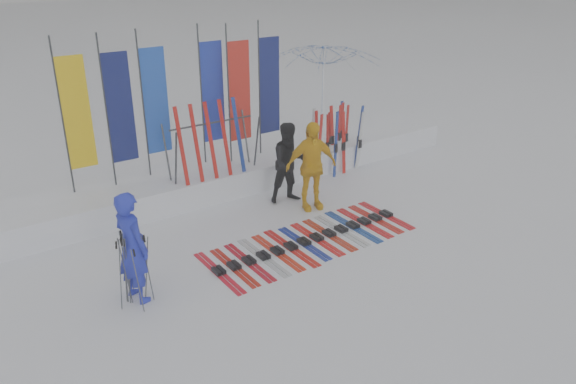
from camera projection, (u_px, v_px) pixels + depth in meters
ground at (331, 277)px, 9.85m from camera, size 120.00×120.00×0.00m
snow_bank at (208, 179)px, 13.19m from camera, size 14.00×1.60×0.60m
person_blue at (132, 247)px, 8.89m from camera, size 0.61×0.78×1.90m
person_black at (290, 163)px, 12.44m from camera, size 1.01×0.85×1.84m
person_yellow at (311, 166)px, 12.08m from camera, size 1.24×0.74×1.97m
tent_canopy at (324, 92)px, 16.30m from camera, size 3.36×3.42×2.90m
ski_row at (310, 240)px, 11.01m from camera, size 4.24×1.70×0.07m
pole_cluster at (132, 268)px, 8.94m from camera, size 0.55×0.81×1.26m
feather_flags at (182, 99)px, 12.37m from camera, size 5.09×0.33×3.20m
ski_rack at (212, 140)px, 12.44m from camera, size 2.04×0.80×1.23m
upright_skis at (336, 139)px, 14.41m from camera, size 1.61×1.17×1.68m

